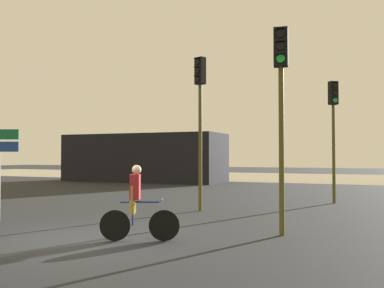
# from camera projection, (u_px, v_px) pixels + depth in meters

# --- Properties ---
(ground_plane) EXTENTS (120.00, 120.00, 0.00)m
(ground_plane) POSITION_uv_depth(u_px,v_px,m) (81.00, 239.00, 9.32)
(ground_plane) COLOR black
(water_strip) EXTENTS (80.00, 16.00, 0.01)m
(water_strip) POSITION_uv_depth(u_px,v_px,m) (298.00, 177.00, 36.13)
(water_strip) COLOR #9E937F
(water_strip) RESTS_ON ground
(distant_building) EXTENTS (11.50, 4.00, 3.36)m
(distant_building) POSITION_uv_depth(u_px,v_px,m) (144.00, 158.00, 30.60)
(distant_building) COLOR black
(distant_building) RESTS_ON ground
(traffic_light_far_right) EXTENTS (0.40, 0.42, 4.69)m
(traffic_light_far_right) POSITION_uv_depth(u_px,v_px,m) (333.00, 119.00, 16.46)
(traffic_light_far_right) COLOR #4C4719
(traffic_light_far_right) RESTS_ON ground
(traffic_light_near_right) EXTENTS (0.35, 0.37, 4.77)m
(traffic_light_near_right) POSITION_uv_depth(u_px,v_px,m) (281.00, 91.00, 9.81)
(traffic_light_near_right) COLOR #4C4719
(traffic_light_near_right) RESTS_ON ground
(traffic_light_center) EXTENTS (0.39, 0.41, 5.10)m
(traffic_light_center) POSITION_uv_depth(u_px,v_px,m) (200.00, 105.00, 14.19)
(traffic_light_center) COLOR #4C4719
(traffic_light_center) RESTS_ON ground
(cyclist) EXTENTS (1.59, 0.76, 1.62)m
(cyclist) POSITION_uv_depth(u_px,v_px,m) (137.00, 202.00, 9.13)
(cyclist) COLOR black
(cyclist) RESTS_ON ground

